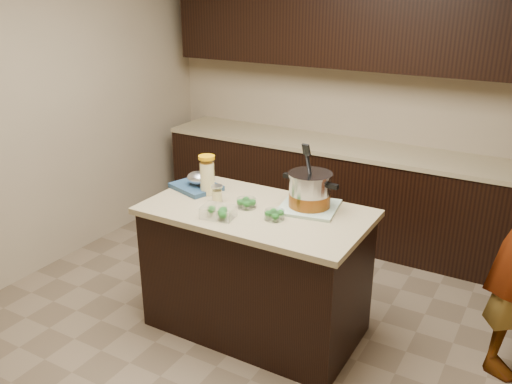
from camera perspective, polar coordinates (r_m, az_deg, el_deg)
ground_plane at (r=3.95m, az=-0.00°, el=-13.94°), size 4.00×4.00×0.00m
room_shell at (r=3.28m, az=-0.00°, el=11.40°), size 4.04×4.04×2.72m
back_cabinets at (r=5.00m, az=10.08°, el=5.38°), size 3.60×0.63×2.33m
island at (r=3.71m, az=-0.00°, el=-8.21°), size 1.46×0.81×0.90m
dish_towel at (r=3.54m, az=5.61°, el=-1.58°), size 0.42×0.42×0.02m
stock_pot at (r=3.50m, az=5.67°, el=-0.00°), size 0.40×0.32×0.40m
lemonade_pitcher at (r=3.74m, az=-5.16°, el=1.64°), size 0.13×0.13×0.27m
mason_jar at (r=3.62m, az=-4.11°, el=-0.22°), size 0.08×0.08×0.12m
broccoli_tub_left at (r=3.53m, az=-1.01°, el=-1.21°), size 0.16×0.16×0.06m
broccoli_tub_right at (r=3.36m, az=1.94°, el=-2.46°), size 0.16×0.16×0.06m
broccoli_tub_rect at (r=3.39m, az=-3.98°, el=-2.15°), size 0.22×0.18×0.07m
blue_tray at (r=3.86m, az=-6.22°, el=0.91°), size 0.39×0.35×0.12m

